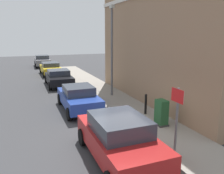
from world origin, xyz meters
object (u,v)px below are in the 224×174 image
car_red (119,138)px  car_grey (42,61)px  car_blue (79,97)px  utility_cabinet (161,114)px  car_black (59,77)px  car_yellow (50,68)px  street_sign (177,112)px  bollard_near_cabinet (146,103)px  lamppost (112,47)px

car_red → car_grey: size_ratio=0.99×
car_blue → utility_cabinet: size_ratio=3.43×
car_black → car_blue: bearing=-179.2°
car_grey → car_red: bearing=-178.4°
car_yellow → car_blue: bearing=179.1°
street_sign → car_red: bearing=160.4°
car_grey → car_yellow: bearing=-177.3°
utility_cabinet → street_sign: bearing=-114.0°
car_yellow → utility_cabinet: utility_cabinet is taller
car_yellow → bollard_near_cabinet: bearing=-169.7°
car_yellow → lamppost: lamppost is taller
bollard_near_cabinet → car_black: bearing=107.6°
car_red → street_sign: 2.06m
car_black → car_grey: 12.32m
lamppost → bollard_near_cabinet: bearing=-87.5°
car_red → car_black: size_ratio=1.01×
bollard_near_cabinet → lamppost: 4.87m
car_grey → bollard_near_cabinet: size_ratio=3.95×
car_red → bollard_near_cabinet: 4.39m
car_yellow → street_sign: size_ratio=1.79×
car_blue → street_sign: 6.54m
car_grey → bollard_near_cabinet: (2.95, -21.36, -0.06)m
car_grey → bollard_near_cabinet: car_grey is taller
car_yellow → lamppost: 11.15m
car_yellow → bollard_near_cabinet: car_yellow is taller
car_red → car_yellow: 17.92m
car_blue → car_black: 6.71m
car_red → car_blue: 5.61m
street_sign → bollard_near_cabinet: bearing=73.5°
car_blue → car_yellow: car_blue is taller
car_yellow → street_sign: street_sign is taller
utility_cabinet → lamppost: bearing=90.8°
utility_cabinet → car_red: bearing=-148.1°
car_blue → car_grey: (-0.07, 19.04, 0.05)m
car_red → bollard_near_cabinet: size_ratio=3.91×
street_sign → lamppost: 8.25m
street_sign → car_blue: bearing=105.4°
car_grey → utility_cabinet: bearing=-171.4°
bollard_near_cabinet → street_sign: (-1.16, -3.91, 0.96)m
utility_cabinet → car_black: bearing=104.7°
car_yellow → street_sign: bearing=-175.5°
car_grey → street_sign: (1.79, -25.28, 0.90)m
utility_cabinet → lamppost: 6.23m
car_blue → car_yellow: size_ratio=0.96×
car_black → bollard_near_cabinet: (2.87, -9.04, 0.02)m
car_red → street_sign: street_sign is taller
car_black → car_yellow: size_ratio=0.98×
car_red → street_sign: size_ratio=1.77×
car_red → lamppost: bearing=-19.9°
car_red → utility_cabinet: (2.82, 1.75, -0.11)m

